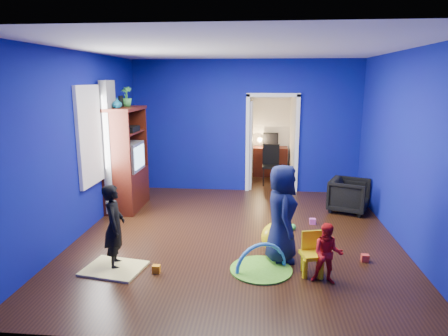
# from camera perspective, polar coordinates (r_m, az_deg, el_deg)

# --- Properties ---
(floor) EXTENTS (5.00, 5.50, 0.01)m
(floor) POSITION_cam_1_polar(r_m,az_deg,el_deg) (6.53, 1.81, -9.62)
(floor) COLOR black
(floor) RESTS_ON ground
(ceiling) EXTENTS (5.00, 5.50, 0.01)m
(ceiling) POSITION_cam_1_polar(r_m,az_deg,el_deg) (6.07, 2.01, 16.69)
(ceiling) COLOR white
(ceiling) RESTS_ON wall_back
(wall_back) EXTENTS (5.00, 0.02, 2.90)m
(wall_back) POSITION_cam_1_polar(r_m,az_deg,el_deg) (8.85, 3.03, 5.93)
(wall_back) COLOR navy
(wall_back) RESTS_ON floor
(wall_front) EXTENTS (5.00, 0.02, 2.90)m
(wall_front) POSITION_cam_1_polar(r_m,az_deg,el_deg) (3.46, -0.97, -4.35)
(wall_front) COLOR navy
(wall_front) RESTS_ON floor
(wall_left) EXTENTS (0.02, 5.50, 2.90)m
(wall_left) POSITION_cam_1_polar(r_m,az_deg,el_deg) (6.76, -19.78, 3.20)
(wall_left) COLOR navy
(wall_left) RESTS_ON floor
(wall_right) EXTENTS (0.02, 5.50, 2.90)m
(wall_right) POSITION_cam_1_polar(r_m,az_deg,el_deg) (6.48, 24.58, 2.43)
(wall_right) COLOR navy
(wall_right) RESTS_ON floor
(alcove) EXTENTS (1.00, 1.75, 2.50)m
(alcove) POSITION_cam_1_polar(r_m,az_deg,el_deg) (9.74, 6.79, 5.27)
(alcove) COLOR silver
(alcove) RESTS_ON floor
(armchair) EXTENTS (0.90, 0.89, 0.63)m
(armchair) POSITION_cam_1_polar(r_m,az_deg,el_deg) (7.93, 17.43, -3.76)
(armchair) COLOR black
(armchair) RESTS_ON floor
(child_black) EXTENTS (0.37, 0.47, 1.13)m
(child_black) POSITION_cam_1_polar(r_m,az_deg,el_deg) (5.50, -15.39, -8.04)
(child_black) COLOR black
(child_black) RESTS_ON floor
(child_navy) EXTENTS (0.50, 0.70, 1.35)m
(child_navy) POSITION_cam_1_polar(r_m,az_deg,el_deg) (5.52, 8.25, -6.45)
(child_navy) COLOR #10193C
(child_navy) RESTS_ON floor
(toddler_red) EXTENTS (0.41, 0.34, 0.76)m
(toddler_red) POSITION_cam_1_polar(r_m,az_deg,el_deg) (5.12, 14.58, -11.77)
(toddler_red) COLOR red
(toddler_red) RESTS_ON floor
(vase) EXTENTS (0.22, 0.22, 0.18)m
(vase) POSITION_cam_1_polar(r_m,az_deg,el_deg) (7.47, -15.05, 8.95)
(vase) COLOR #0B4D5C
(vase) RESTS_ON tv_armoire
(potted_plant) EXTENTS (0.21, 0.21, 0.37)m
(potted_plant) POSITION_cam_1_polar(r_m,az_deg,el_deg) (7.95, -13.78, 9.89)
(potted_plant) COLOR green
(potted_plant) RESTS_ON tv_armoire
(tv_armoire) EXTENTS (0.58, 1.14, 1.96)m
(tv_armoire) POSITION_cam_1_polar(r_m,az_deg,el_deg) (7.88, -13.87, 1.31)
(tv_armoire) COLOR #40190A
(tv_armoire) RESTS_ON floor
(crt_tv) EXTENTS (0.46, 0.70, 0.54)m
(crt_tv) POSITION_cam_1_polar(r_m,az_deg,el_deg) (7.86, -13.61, 1.59)
(crt_tv) COLOR silver
(crt_tv) RESTS_ON tv_armoire
(yellow_blanket) EXTENTS (0.84, 0.72, 0.03)m
(yellow_blanket) POSITION_cam_1_polar(r_m,az_deg,el_deg) (5.63, -15.43, -13.66)
(yellow_blanket) COLOR #F2E07A
(yellow_blanket) RESTS_ON floor
(hopper_ball) EXTENTS (0.45, 0.45, 0.45)m
(hopper_ball) POSITION_cam_1_polar(r_m,az_deg,el_deg) (5.91, 7.51, -9.82)
(hopper_ball) COLOR yellow
(hopper_ball) RESTS_ON floor
(kid_chair) EXTENTS (0.34, 0.34, 0.50)m
(kid_chair) POSITION_cam_1_polar(r_m,az_deg,el_deg) (5.34, 12.54, -12.21)
(kid_chair) COLOR yellow
(kid_chair) RESTS_ON floor
(play_mat) EXTENTS (0.82, 0.82, 0.02)m
(play_mat) POSITION_cam_1_polar(r_m,az_deg,el_deg) (5.44, 5.32, -14.23)
(play_mat) COLOR green
(play_mat) RESTS_ON floor
(toy_arch) EXTENTS (0.68, 0.37, 0.74)m
(toy_arch) POSITION_cam_1_polar(r_m,az_deg,el_deg) (5.44, 5.32, -14.15)
(toy_arch) COLOR #3F8CD8
(toy_arch) RESTS_ON floor
(window_left) EXTENTS (0.03, 0.95, 1.55)m
(window_left) POSITION_cam_1_polar(r_m,az_deg,el_deg) (7.06, -18.54, 4.47)
(window_left) COLOR white
(window_left) RESTS_ON wall_left
(curtain) EXTENTS (0.14, 0.42, 2.40)m
(curtain) POSITION_cam_1_polar(r_m,az_deg,el_deg) (7.56, -15.92, 2.82)
(curtain) COLOR slate
(curtain) RESTS_ON floor
(doorway) EXTENTS (1.16, 0.10, 2.10)m
(doorway) POSITION_cam_1_polar(r_m,az_deg,el_deg) (8.90, 6.87, 3.29)
(doorway) COLOR white
(doorway) RESTS_ON floor
(study_desk) EXTENTS (0.88, 0.44, 0.75)m
(study_desk) POSITION_cam_1_polar(r_m,az_deg,el_deg) (10.51, 6.60, 0.96)
(study_desk) COLOR #3D140A
(study_desk) RESTS_ON floor
(desk_monitor) EXTENTS (0.40, 0.05, 0.32)m
(desk_monitor) POSITION_cam_1_polar(r_m,az_deg,el_deg) (10.53, 6.66, 4.15)
(desk_monitor) COLOR black
(desk_monitor) RESTS_ON study_desk
(desk_lamp) EXTENTS (0.14, 0.14, 0.14)m
(desk_lamp) POSITION_cam_1_polar(r_m,az_deg,el_deg) (10.47, 5.13, 4.03)
(desk_lamp) COLOR #FFD88C
(desk_lamp) RESTS_ON study_desk
(folding_chair) EXTENTS (0.40, 0.40, 0.92)m
(folding_chair) POSITION_cam_1_polar(r_m,az_deg,el_deg) (9.55, 6.71, 0.32)
(folding_chair) COLOR black
(folding_chair) RESTS_ON floor
(book_shelf) EXTENTS (0.88, 0.24, 0.04)m
(book_shelf) POSITION_cam_1_polar(r_m,az_deg,el_deg) (10.42, 6.81, 9.98)
(book_shelf) COLOR white
(book_shelf) RESTS_ON study_desk
(toy_0) EXTENTS (0.10, 0.08, 0.10)m
(toy_0) POSITION_cam_1_polar(r_m,az_deg,el_deg) (5.97, 19.50, -12.03)
(toy_0) COLOR red
(toy_0) RESTS_ON floor
(toy_1) EXTENTS (0.11, 0.11, 0.11)m
(toy_1) POSITION_cam_1_polar(r_m,az_deg,el_deg) (7.93, 18.72, -5.83)
(toy_1) COLOR #228BC3
(toy_1) RESTS_ON floor
(toy_2) EXTENTS (0.10, 0.08, 0.10)m
(toy_2) POSITION_cam_1_polar(r_m,az_deg,el_deg) (5.42, -9.65, -14.03)
(toy_2) COLOR orange
(toy_2) RESTS_ON floor
(toy_3) EXTENTS (0.11, 0.11, 0.11)m
(toy_3) POSITION_cam_1_polar(r_m,az_deg,el_deg) (6.83, 9.80, -8.29)
(toy_3) COLOR green
(toy_3) RESTS_ON floor
(toy_4) EXTENTS (0.10, 0.08, 0.10)m
(toy_4) POSITION_cam_1_polar(r_m,az_deg,el_deg) (7.16, 12.53, -7.45)
(toy_4) COLOR #D650AE
(toy_4) RESTS_ON floor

